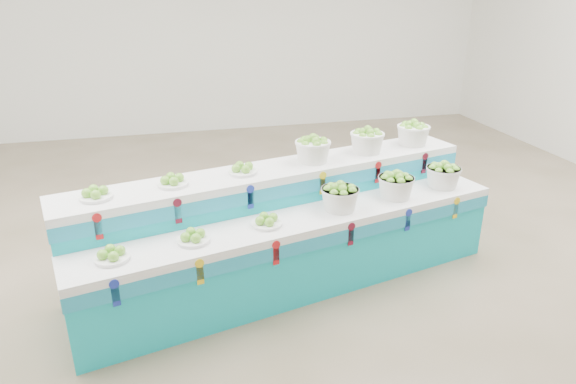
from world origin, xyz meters
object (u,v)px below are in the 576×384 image
Objects in this scene: basket_upper_right at (413,133)px; basket_lower_left at (340,197)px; display_stand at (288,229)px; plate_upper_mid at (172,180)px.

basket_lower_left is at bearing -144.62° from basket_upper_right.
plate_upper_mid is (-0.98, 0.02, 0.56)m from display_stand.
display_stand is 1.72m from basket_upper_right.
plate_upper_mid reaches higher than display_stand.
basket_lower_left is (0.43, -0.15, 0.33)m from display_stand.
plate_upper_mid reaches higher than basket_lower_left.
basket_upper_right reaches higher than basket_lower_left.
basket_upper_right is (1.48, 0.60, 0.63)m from display_stand.
display_stand is 0.56m from basket_lower_left.
plate_upper_mid is at bearing 165.71° from display_stand.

